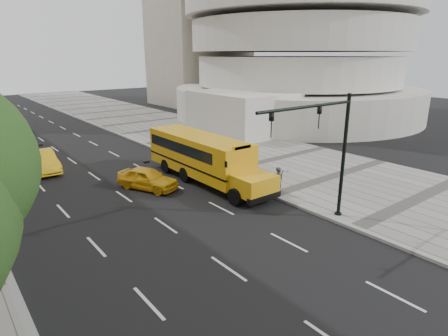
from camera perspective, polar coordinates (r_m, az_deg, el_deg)
ground at (r=23.62m, az=-12.81°, el=-3.72°), size 140.00×140.00×0.00m
sidewalk_museum at (r=30.35m, az=7.99°, el=1.32°), size 12.00×140.00×0.15m
curb_museum at (r=26.51m, az=-1.09°, el=-0.82°), size 0.30×140.00×0.15m
guggenheim at (r=54.88m, az=7.30°, el=22.47°), size 33.20×42.20×35.00m
school_bus at (r=24.98m, az=-3.48°, el=2.07°), size 2.96×11.56×3.19m
taxi_near at (r=24.00m, az=-11.58°, el=-1.57°), size 3.15×4.32×1.37m
taxi_far at (r=30.01m, az=-25.93°, el=0.93°), size 1.72×4.67×1.53m
pedestrian at (r=22.30m, az=8.34°, el=-1.98°), size 0.72×0.59×1.70m
traffic_signal at (r=18.24m, az=15.46°, el=3.44°), size 6.18×0.36×6.40m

